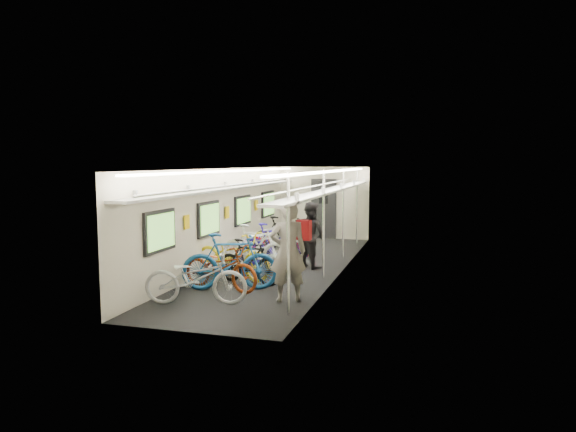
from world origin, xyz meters
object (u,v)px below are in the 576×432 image
Objects in this scene: passenger_mid at (311,235)px; backpack at (304,230)px; bicycle_0 at (196,278)px; bicycle_1 at (230,262)px; passenger_near at (288,252)px.

passenger_mid is 4.22× the size of backpack.
passenger_mid is at bearing -32.66° from bicycle_0.
passenger_near is (1.35, -0.49, 0.35)m from bicycle_1.
bicycle_1 is 1.03× the size of passenger_near.
bicycle_1 is at bearing -172.96° from backpack.
bicycle_1 is 1.19× the size of passenger_mid.
passenger_near reaches higher than passenger_mid.
passenger_near is 0.58m from backpack.
bicycle_1 is at bearing 103.25° from passenger_mid.
bicycle_1 reaches higher than bicycle_0.
bicycle_1 is 5.04× the size of backpack.
bicycle_0 is 3.92m from passenger_mid.
passenger_near reaches higher than bicycle_0.
passenger_mid is at bearing 110.34° from backpack.
backpack reaches higher than bicycle_0.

